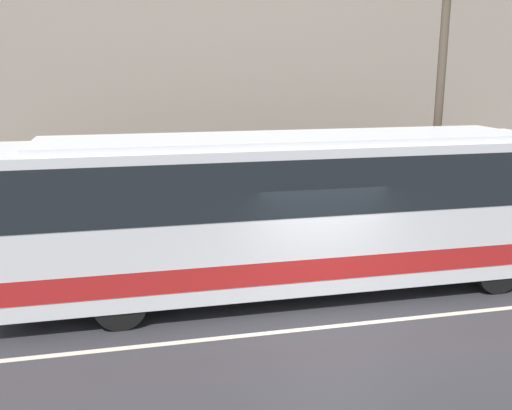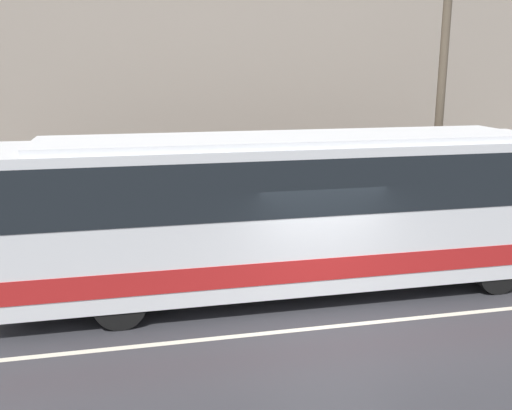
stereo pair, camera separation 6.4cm
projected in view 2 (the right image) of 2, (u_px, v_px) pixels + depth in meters
The scene contains 6 objects.
ground_plane at pixel (332, 327), 10.68m from camera, with size 60.00×60.00×0.00m, color #333338.
sidewalk at pixel (265, 239), 15.86m from camera, with size 60.00×2.95×0.15m.
building_facade at pixel (252, 55), 16.22m from camera, with size 60.00×0.35×10.56m.
lane_stripe at pixel (332, 326), 10.68m from camera, with size 54.00×0.14×0.01m.
transit_bus at pixel (289, 205), 12.01m from camera, with size 11.90×2.60×3.37m.
utility_pole_near at pixel (439, 116), 15.30m from camera, with size 0.22×0.22×6.61m.
Camera 2 is at (-3.55, -9.30, 4.72)m, focal length 40.00 mm.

